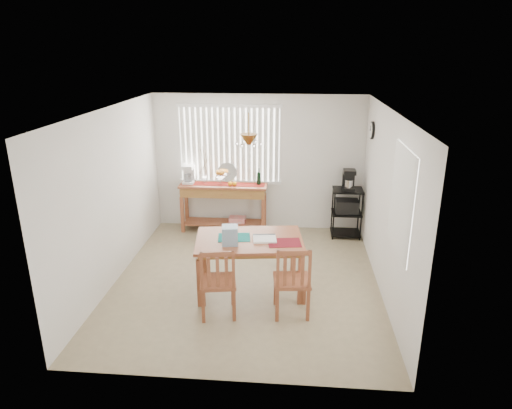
# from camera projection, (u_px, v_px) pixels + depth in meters

# --- Properties ---
(ground) EXTENTS (4.00, 4.50, 0.01)m
(ground) POSITION_uv_depth(u_px,v_px,m) (247.00, 280.00, 7.04)
(ground) COLOR tan
(room_shell) EXTENTS (4.20, 4.70, 2.70)m
(room_shell) POSITION_uv_depth(u_px,v_px,m) (246.00, 174.00, 6.50)
(room_shell) COLOR white
(room_shell) RESTS_ON ground
(sideboard) EXTENTS (1.66, 0.47, 0.93)m
(sideboard) POSITION_uv_depth(u_px,v_px,m) (224.00, 196.00, 8.74)
(sideboard) COLOR #9A5334
(sideboard) RESTS_ON ground
(sideboard_items) EXTENTS (1.58, 0.40, 0.72)m
(sideboard_items) POSITION_uv_depth(u_px,v_px,m) (209.00, 176.00, 8.66)
(sideboard_items) COLOR maroon
(sideboard_items) RESTS_ON sideboard
(wire_cart) EXTENTS (0.55, 0.44, 0.93)m
(wire_cart) POSITION_uv_depth(u_px,v_px,m) (347.00, 208.00, 8.51)
(wire_cart) COLOR black
(wire_cart) RESTS_ON ground
(cart_items) EXTENTS (0.22, 0.26, 0.38)m
(cart_items) POSITION_uv_depth(u_px,v_px,m) (349.00, 180.00, 8.34)
(cart_items) COLOR black
(cart_items) RESTS_ON wire_cart
(dining_table) EXTENTS (1.63, 1.16, 0.81)m
(dining_table) POSITION_uv_depth(u_px,v_px,m) (249.00, 245.00, 6.55)
(dining_table) COLOR #9A5334
(dining_table) RESTS_ON ground
(table_items) EXTENTS (1.22, 0.53, 0.26)m
(table_items) POSITION_uv_depth(u_px,v_px,m) (239.00, 236.00, 6.35)
(table_items) COLOR #157B76
(table_items) RESTS_ON dining_table
(chair_left) EXTENTS (0.54, 0.54, 1.01)m
(chair_left) POSITION_uv_depth(u_px,v_px,m) (218.00, 282.00, 5.97)
(chair_left) COLOR #9A5334
(chair_left) RESTS_ON ground
(chair_right) EXTENTS (0.52, 0.52, 1.02)m
(chair_right) POSITION_uv_depth(u_px,v_px,m) (292.00, 281.00, 5.98)
(chair_right) COLOR #9A5334
(chair_right) RESTS_ON ground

